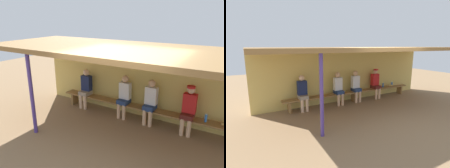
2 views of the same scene
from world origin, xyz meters
TOP-DOWN VIEW (x-y plane):
  - ground_plane at (0.00, 0.00)m, footprint 24.00×24.00m
  - back_wall at (0.00, 2.00)m, footprint 8.00×0.20m
  - dugout_roof at (0.00, 0.70)m, footprint 8.00×2.80m
  - support_post at (-2.35, -0.55)m, footprint 0.10×0.10m
  - bench at (0.00, 1.55)m, footprint 6.00×0.36m
  - player_in_blue at (-2.23, 1.55)m, footprint 0.34×0.42m
  - player_in_red at (-0.74, 1.55)m, footprint 0.34×0.42m
  - player_rightmost at (0.12, 1.55)m, footprint 0.34×0.42m
  - player_near_post at (1.19, 1.55)m, footprint 0.34×0.42m
  - water_bottle_blue at (1.64, 1.54)m, footprint 0.06×0.06m

SIDE VIEW (x-z plane):
  - ground_plane at x=0.00m, z-range 0.00..0.00m
  - bench at x=0.00m, z-range 0.16..0.62m
  - water_bottle_blue at x=1.64m, z-range 0.45..0.68m
  - player_in_blue at x=-2.23m, z-range 0.06..1.40m
  - player_in_red at x=-0.74m, z-range 0.06..1.40m
  - player_rightmost at x=0.12m, z-range 0.06..1.40m
  - player_near_post at x=1.19m, z-range 0.07..1.42m
  - back_wall at x=0.00m, z-range 0.00..2.20m
  - support_post at x=-2.35m, z-range 0.00..2.20m
  - dugout_roof at x=0.00m, z-range 2.20..2.32m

